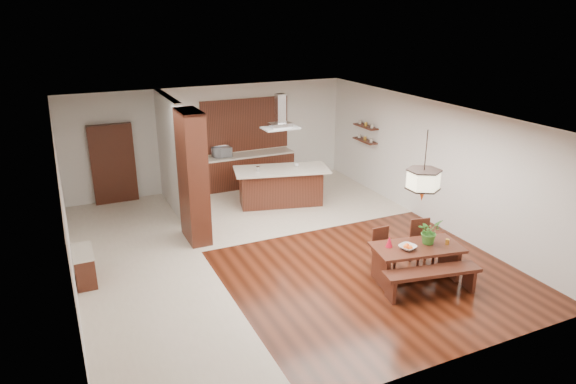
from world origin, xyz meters
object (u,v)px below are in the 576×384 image
pendant_lantern (425,166)px  island_cup (297,165)px  dining_bench (431,282)px  hallway_console (84,267)px  microwave (222,152)px  range_hood (280,111)px  fruit_bowl (408,247)px  dining_table (416,255)px  foliage_plant (429,231)px  kitchen_island (281,186)px  dining_chair_right (423,244)px  dining_chair_left (384,250)px

pendant_lantern → island_cup: (-0.27, 4.65, -1.21)m
dining_bench → island_cup: island_cup is taller
hallway_console → microwave: bearing=45.0°
microwave → range_hood: bearing=-64.4°
fruit_bowl → microwave: size_ratio=0.60×
range_hood → island_cup: range_hood is taller
dining_table → fruit_bowl: (-0.24, -0.03, 0.22)m
fruit_bowl → range_hood: 5.06m
hallway_console → range_hood: (5.00, 2.19, 2.15)m
fruit_bowl → island_cup: island_cup is taller
range_hood → microwave: range_hood is taller
pendant_lantern → foliage_plant: 1.35m
fruit_bowl → kitchen_island: (-0.45, 4.73, -0.21)m
hallway_console → microwave: 5.73m
dining_chair_right → kitchen_island: 4.45m
dining_bench → pendant_lantern: pendant_lantern is taller
island_cup → microwave: size_ratio=0.23×
foliage_plant → dining_chair_left: bearing=137.1°
hallway_console → island_cup: island_cup is taller
hallway_console → range_hood: size_ratio=0.98×
dining_chair_left → fruit_bowl: dining_chair_left is taller
foliage_plant → kitchen_island: size_ratio=0.18×
hallway_console → dining_table: dining_table is taller
dining_bench → island_cup: bearing=91.8°
island_cup → microwave: microwave is taller
foliage_plant → island_cup: size_ratio=4.11×
dining_table → pendant_lantern: 1.74m
dining_bench → hallway_console: bearing=151.0°
dining_chair_left → range_hood: 4.63m
dining_bench → foliage_plant: 0.99m
dining_bench → microwave: 7.34m
foliage_plant → fruit_bowl: 0.55m
hallway_console → dining_chair_left: dining_chair_left is taller
pendant_lantern → range_hood: same height
dining_chair_left → dining_chair_right: 0.83m
hallway_console → kitchen_island: size_ratio=0.34×
dining_table → foliage_plant: foliage_plant is taller
kitchen_island → island_cup: bearing=6.3°
pendant_lantern → fruit_bowl: (-0.24, -0.03, -1.52)m
fruit_bowl → kitchen_island: 4.76m
kitchen_island → microwave: bearing=132.4°
dining_chair_left → foliage_plant: bearing=-43.5°
dining_chair_right → island_cup: size_ratio=7.93×
dining_chair_right → range_hood: 4.88m
dining_bench → kitchen_island: (-0.59, 5.29, 0.26)m
pendant_lantern → foliage_plant: size_ratio=2.74×
dining_bench → fruit_bowl: size_ratio=5.89×
kitchen_island → range_hood: (0.00, 0.00, 1.96)m
dining_table → dining_bench: 0.65m
dining_chair_left → range_hood: range_hood is taller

